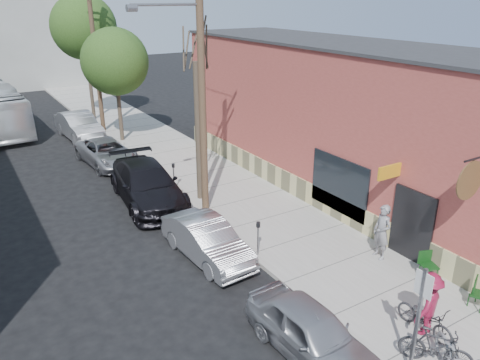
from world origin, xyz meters
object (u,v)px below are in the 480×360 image
parking_meter_far (174,172)px  tree_leafy_mid (115,62)px  patron_grey (382,232)px  car_0 (311,332)px  sign_post (419,312)px  car_1 (207,240)px  car_3 (107,153)px  tree_bare (198,133)px  patio_chair_a (429,266)px  parked_bike_a (436,348)px  parking_meter_near (258,233)px  tree_leafy_far (84,27)px  utility_pole_near (200,82)px  cyclist (428,304)px  car_4 (79,126)px  car_2 (147,184)px  parked_bike_b (455,360)px

parking_meter_far → tree_leafy_mid: 9.75m
patron_grey → car_0: (-4.87, -2.23, -0.44)m
sign_post → tree_leafy_mid: (0.45, 22.13, 3.02)m
car_1 → car_3: car_1 is taller
parking_meter_far → tree_bare: tree_bare is taller
patio_chair_a → parked_bike_a: bearing=-120.1°
parking_meter_near → parked_bike_a: size_ratio=0.72×
tree_leafy_far → car_1: size_ratio=2.05×
sign_post → utility_pole_near: (0.04, 10.52, 3.58)m
tree_leafy_far → cyclist: tree_leafy_far is taller
cyclist → car_3: cyclist is taller
car_1 → car_4: size_ratio=0.84×
parking_meter_near → tree_bare: (0.55, 5.37, 2.10)m
tree_bare → patron_grey: (2.87, -7.68, -1.97)m
tree_leafy_mid → car_0: size_ratio=1.68×
parked_bike_a → car_2: 13.13m
tree_leafy_mid → car_0: 20.87m
tree_leafy_far → car_1: tree_leafy_far is taller
cyclist → car_2: (-2.95, 12.04, -0.20)m
tree_leafy_mid → sign_post: bearing=-91.2°
car_0 → utility_pole_near: bearing=76.9°
car_0 → car_1: 5.49m
tree_leafy_mid → parking_meter_far: bearing=-93.5°
car_1 → car_2: size_ratio=0.71×
tree_bare → car_2: (-2.00, 1.06, -2.24)m
tree_bare → car_1: size_ratio=1.42×
tree_bare → parked_bike_a: size_ratio=3.42×
parked_bike_b → car_3: (-2.18, 19.22, -0.02)m
tree_leafy_far → parked_bike_a: bearing=-89.7°
patio_chair_a → car_1: (-5.21, 4.95, 0.09)m
tree_bare → patron_grey: tree_bare is taller
sign_post → car_1: 7.52m
car_2 → car_4: car_2 is taller
parking_meter_near → utility_pole_near: bearing=88.1°
parked_bike_b → car_3: bearing=128.1°
car_0 → parked_bike_a: bearing=-45.2°
cyclist → car_1: cyclist is taller
utility_pole_near → parked_bike_b: bearing=-87.0°
parked_bike_b → car_0: 3.30m
sign_post → cyclist: sign_post is taller
parked_bike_a → car_0: size_ratio=0.43×
sign_post → parked_bike_b: (0.63, -0.69, -1.15)m
tree_bare → cyclist: size_ratio=3.27×
utility_pole_near → cyclist: (1.36, -9.81, -4.36)m
car_3 → car_0: bearing=-94.6°
utility_pole_near → car_4: utility_pole_near is taller
utility_pole_near → car_3: bearing=101.2°
car_1 → car_4: (0.00, 17.00, 0.13)m
parking_meter_far → cyclist: 12.57m
patio_chair_a → cyclist: bearing=-124.2°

